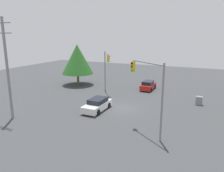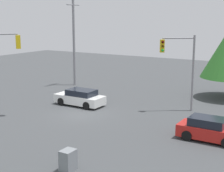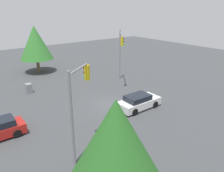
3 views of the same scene
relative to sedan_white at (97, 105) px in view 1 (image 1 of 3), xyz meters
The scene contains 8 objects.
ground_plane 3.04m from the sedan_white, 37.89° to the left, with size 80.00×80.00×0.00m, color #424447.
sedan_white is the anchor object (origin of this frame).
sedan_red 12.85m from the sedan_white, 77.41° to the left, with size 1.88×4.08×1.51m.
traffic_signal_main 9.52m from the sedan_white, 109.16° to the left, with size 1.94×2.46×6.41m.
traffic_signal_cross 9.10m from the sedan_white, 26.00° to the right, with size 3.87×2.94×6.84m.
utility_pole_tall 10.78m from the sedan_white, 139.44° to the right, with size 2.20×0.28×10.79m.
electrical_cabinet 13.42m from the sedan_white, 34.17° to the left, with size 0.81×0.65×1.12m, color gray.
tree_right 15.15m from the sedan_white, 132.61° to the left, with size 5.64×5.64×7.32m.
Camera 1 is at (9.97, -23.96, 9.08)m, focal length 35.00 mm.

